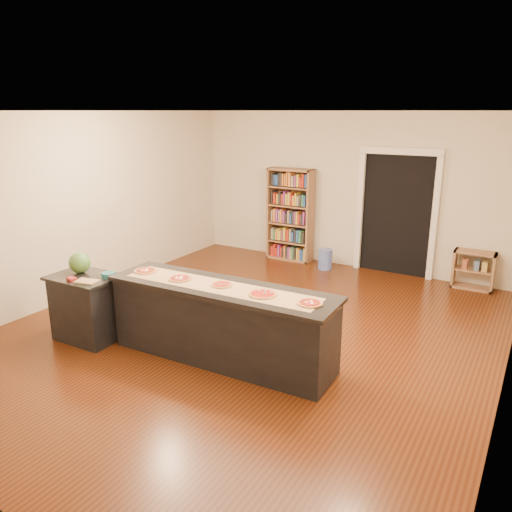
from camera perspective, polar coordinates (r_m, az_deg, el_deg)
The scene contains 17 objects.
room at distance 6.15m, azimuth -0.95°, elevation 3.13°, with size 6.00×7.00×2.80m.
doorway at distance 9.00m, azimuth 15.80°, elevation 5.44°, with size 1.40×0.09×2.21m.
kitchen_island at distance 5.80m, azimuth -3.93°, elevation -7.61°, with size 2.73×0.74×0.90m.
side_counter at distance 6.65m, azimuth -18.72°, elevation -5.57°, with size 0.85×0.62×0.84m.
bookshelf at distance 9.59m, azimuth 3.93°, elevation 4.71°, with size 0.88×0.31×1.76m, color #986C49.
low_shelf at distance 8.82m, azimuth 23.60°, elevation -1.48°, with size 0.63×0.27×0.63m, color #986C49.
waste_bin at distance 9.21m, azimuth 7.91°, elevation -0.35°, with size 0.26×0.26×0.37m, color #586FC5.
kraft_paper at distance 5.61m, azimuth -4.16°, elevation -3.51°, with size 2.37×0.43×0.00m, color tan.
watermelon at distance 6.61m, azimuth -19.51°, elevation -0.74°, with size 0.26×0.26×0.26m, color #144214.
cutting_board at distance 6.27m, azimuth -18.79°, elevation -2.76°, with size 0.26×0.17×0.02m, color tan.
package_red at distance 6.37m, azimuth -20.31°, elevation -2.50°, with size 0.11×0.08×0.04m, color maroon.
package_teal at distance 6.35m, azimuth -16.53°, elevation -2.10°, with size 0.16×0.16×0.06m, color #195966.
pizza_a at distance 6.26m, azimuth -12.52°, elevation -1.66°, with size 0.28×0.28×0.02m.
pizza_b at distance 5.90m, azimuth -8.71°, elevation -2.55°, with size 0.29×0.29×0.02m.
pizza_c at distance 5.64m, azimuth -3.95°, elevation -3.28°, with size 0.26×0.26×0.02m.
pizza_d at distance 5.35m, azimuth 0.77°, elevation -4.36°, with size 0.29×0.29×0.02m.
pizza_e at distance 5.13m, azimuth 6.17°, elevation -5.37°, with size 0.25×0.25×0.02m.
Camera 1 is at (3.14, -5.10, 2.80)m, focal length 35.00 mm.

